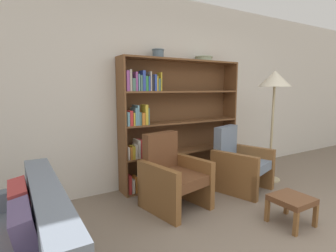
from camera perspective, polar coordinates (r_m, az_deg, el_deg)
The scene contains 8 objects.
wall_back at distance 4.10m, azimuth 2.31°, elevation 7.36°, with size 12.00×0.06×2.75m.
bookshelf at distance 3.87m, azimuth 0.71°, elevation 0.45°, with size 1.94×0.30×1.85m.
bowl_terracotta at distance 3.73m, azimuth -2.17°, elevation 15.59°, with size 0.17×0.17×0.12m.
bowl_brass at distance 4.17m, azimuth 7.78°, elevation 14.39°, with size 0.27×0.27×0.07m.
armchair_leather at distance 3.23m, azimuth 0.98°, elevation -10.87°, with size 0.76×0.79×0.89m.
armchair_cushioned at distance 3.91m, azimuth 15.20°, elevation -7.75°, with size 0.82×0.85×0.89m.
floor_lamp at distance 4.31m, azimuth 22.19°, elevation 8.51°, with size 0.48×0.48×1.70m.
footstool at distance 3.16m, azimuth 25.32°, elevation -14.65°, with size 0.37×0.37×0.31m.
Camera 1 is at (-2.24, -0.65, 1.44)m, focal length 28.00 mm.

